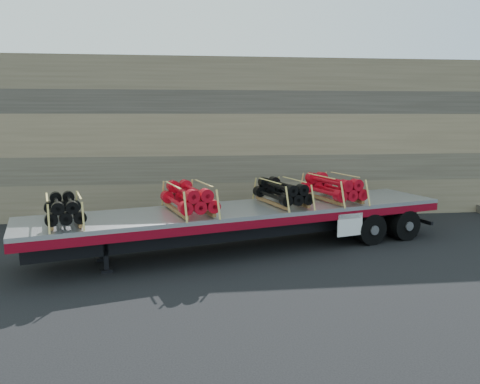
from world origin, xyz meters
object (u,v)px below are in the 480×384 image
object	(u,v)px
bundle_front	(64,210)
bundle_midrear	(282,193)
bundle_rear	(333,188)
trailer	(244,228)
bundle_midfront	(189,199)

from	to	relation	value
bundle_front	bundle_midrear	size ratio (longest dim) A/B	0.91
bundle_rear	bundle_midrear	bearing A→B (deg)	-180.00
trailer	bundle_midfront	distance (m)	2.28
bundle_midfront	bundle_rear	bearing A→B (deg)	0.00
bundle_midfront	bundle_midrear	world-z (taller)	bundle_midfront
bundle_front	bundle_midrear	world-z (taller)	bundle_midrear
bundle_front	bundle_rear	size ratio (longest dim) A/B	0.85
bundle_front	trailer	bearing A→B (deg)	0.00
bundle_front	bundle_midfront	distance (m)	3.77
bundle_midfront	bundle_midrear	size ratio (longest dim) A/B	1.07
bundle_midfront	bundle_midrear	xyz separation A→B (m)	(3.25, 0.95, -0.03)
bundle_midrear	bundle_rear	bearing A→B (deg)	0.00
bundle_midfront	bundle_midrear	bearing A→B (deg)	-0.00
bundle_front	bundle_midfront	size ratio (longest dim) A/B	0.85
bundle_front	bundle_rear	world-z (taller)	bundle_rear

